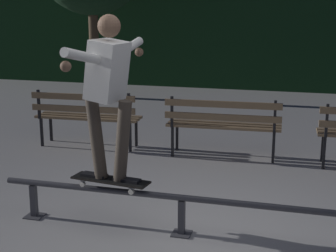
# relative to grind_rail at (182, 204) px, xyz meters

# --- Properties ---
(ground_plane) EXTENTS (90.00, 90.00, 0.00)m
(ground_plane) POSITION_rel_grind_rail_xyz_m (0.00, -0.26, -0.30)
(ground_plane) COLOR #ADAAA8
(hedge_backdrop) EXTENTS (24.00, 1.20, 2.41)m
(hedge_backdrop) POSITION_rel_grind_rail_xyz_m (0.00, 9.07, 0.90)
(hedge_backdrop) COLOR #193D1E
(hedge_backdrop) RESTS_ON ground
(grind_rail) EXTENTS (3.66, 0.18, 0.40)m
(grind_rail) POSITION_rel_grind_rail_xyz_m (0.00, 0.00, 0.00)
(grind_rail) COLOR #47474C
(grind_rail) RESTS_ON ground
(skateboard) EXTENTS (0.80, 0.30, 0.09)m
(skateboard) POSITION_rel_grind_rail_xyz_m (-0.71, 0.00, 0.17)
(skateboard) COLOR black
(skateboard) RESTS_ON grind_rail
(skateboarder) EXTENTS (0.63, 1.40, 1.56)m
(skateboarder) POSITION_rel_grind_rail_xyz_m (-0.71, -0.00, 1.10)
(skateboarder) COLOR black
(skateboarder) RESTS_ON skateboard
(park_bench_leftmost) EXTENTS (1.62, 0.49, 0.88)m
(park_bench_leftmost) POSITION_rel_grind_rail_xyz_m (-2.11, 2.53, 0.23)
(park_bench_leftmost) COLOR black
(park_bench_leftmost) RESTS_ON ground
(park_bench_left_center) EXTENTS (1.62, 0.49, 0.88)m
(park_bench_left_center) POSITION_rel_grind_rail_xyz_m (-0.04, 2.53, 0.23)
(park_bench_left_center) COLOR black
(park_bench_left_center) RESTS_ON ground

